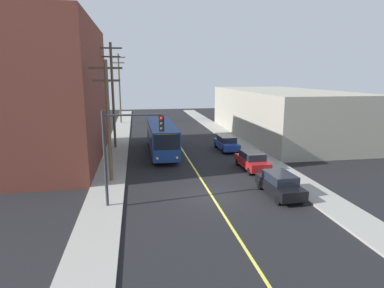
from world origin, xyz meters
name	(u,v)px	position (x,y,z in m)	size (l,w,h in m)	color
ground_plane	(212,197)	(0.00, 0.00, 0.00)	(120.00, 120.00, 0.00)	black
sidewalk_left	(114,163)	(-7.25, 10.00, 0.07)	(2.50, 90.00, 0.15)	gray
sidewalk_right	(259,156)	(7.25, 10.00, 0.07)	(2.50, 90.00, 0.15)	gray
lane_stripe_center	(182,149)	(0.00, 15.00, 0.01)	(0.16, 60.00, 0.01)	#D8CC4C
building_left_brick	(43,94)	(-13.49, 11.74, 6.49)	(10.00, 17.53, 12.98)	brown
building_right_warehouse	(281,113)	(14.50, 20.84, 3.12)	(12.00, 26.88, 6.25)	gray
city_bus	(161,136)	(-2.40, 13.63, 1.82)	(2.64, 12.17, 3.20)	navy
parked_car_black	(280,184)	(4.64, -0.62, 0.84)	(1.92, 4.45, 1.62)	black
parked_car_red	(252,160)	(4.98, 5.78, 0.84)	(1.93, 4.45, 1.62)	maroon
parked_car_blue	(226,143)	(4.80, 13.45, 0.84)	(1.91, 4.44, 1.62)	navy
utility_pole_near	(108,116)	(-7.05, 4.42, 5.22)	(2.40, 0.28, 9.17)	brown
utility_pole_mid	(113,92)	(-7.44, 16.49, 6.43)	(2.40, 0.28, 11.51)	brown
utility_pole_far	(119,86)	(-7.64, 36.69, 6.48)	(2.40, 0.28, 11.60)	brown
traffic_signal_left_corner	(130,140)	(-5.41, -0.74, 4.30)	(3.75, 0.48, 6.00)	#2D2D33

